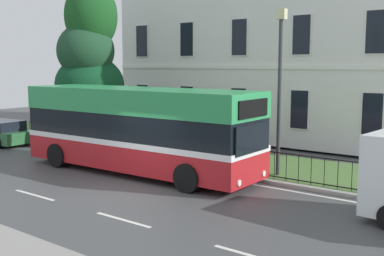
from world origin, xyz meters
The scene contains 6 objects.
ground_plane centered at (0.00, 0.82, -0.02)m, with size 60.00×56.00×0.18m.
georgian_townhouse centered at (-2.08, 14.76, 6.62)m, with size 17.13×8.94×12.93m.
iron_verge_railing centered at (-2.08, 4.40, 0.62)m, with size 18.80×0.04×0.97m.
evergreen_tree centered at (-8.38, 5.90, 3.28)m, with size 3.92×3.92×8.70m.
single_decker_bus centered at (-1.66, 2.56, 1.69)m, with size 10.02×2.94×3.22m.
street_lamp_post centered at (2.99, 5.02, 3.56)m, with size 0.36×0.24×5.92m.
Camera 1 is at (11.07, -10.49, 4.13)m, focal length 45.13 mm.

